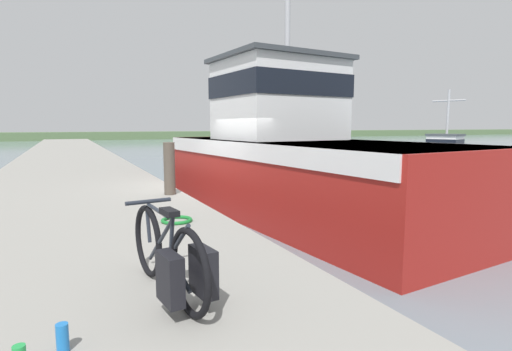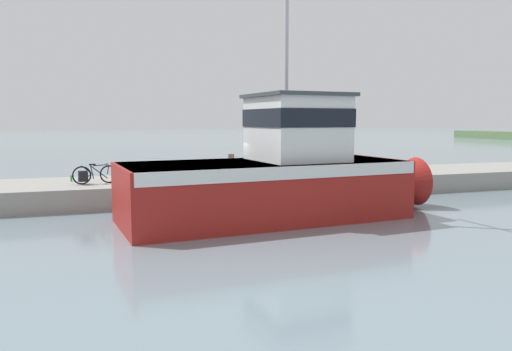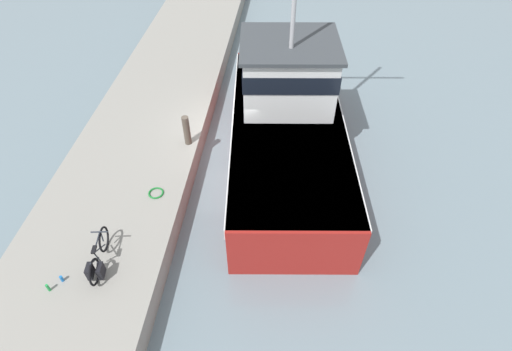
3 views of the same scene
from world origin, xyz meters
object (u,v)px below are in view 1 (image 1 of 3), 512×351
boat_white_moored (446,153)px  water_bottle_by_bike (62,338)px  mooring_post (169,169)px  fishing_boat_main (291,156)px  boat_red_outer (282,139)px  bicycle_touring (172,259)px

boat_white_moored → water_bottle_by_bike: (-20.59, -13.77, 0.24)m
mooring_post → water_bottle_by_bike: 6.13m
mooring_post → water_bottle_by_bike: (-2.09, -5.74, -0.47)m
fishing_boat_main → water_bottle_by_bike: fishing_boat_main is taller
water_bottle_by_bike → fishing_boat_main: bearing=49.2°
boat_red_outer → mooring_post: size_ratio=7.16×
fishing_boat_main → water_bottle_by_bike: size_ratio=57.95×
bicycle_touring → water_bottle_by_bike: (-0.85, -0.48, -0.26)m
fishing_boat_main → boat_red_outer: bearing=56.1°
boat_red_outer → boat_white_moored: size_ratio=1.64×
boat_red_outer → bicycle_touring: (-21.94, -37.17, 0.37)m
bicycle_touring → mooring_post: mooring_post is taller
fishing_boat_main → mooring_post: (-3.45, -0.69, -0.12)m
fishing_boat_main → boat_red_outer: fishing_boat_main is taller
bicycle_touring → water_bottle_by_bike: 1.02m
boat_red_outer → boat_white_moored: (-2.20, -23.88, -0.13)m
mooring_post → water_bottle_by_bike: mooring_post is taller
water_bottle_by_bike → mooring_post: bearing=70.0°
boat_red_outer → mooring_post: 38.04m
bicycle_touring → boat_white_moored: bearing=26.6°
mooring_post → water_bottle_by_bike: size_ratio=5.83×
fishing_boat_main → boat_white_moored: bearing=21.0°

